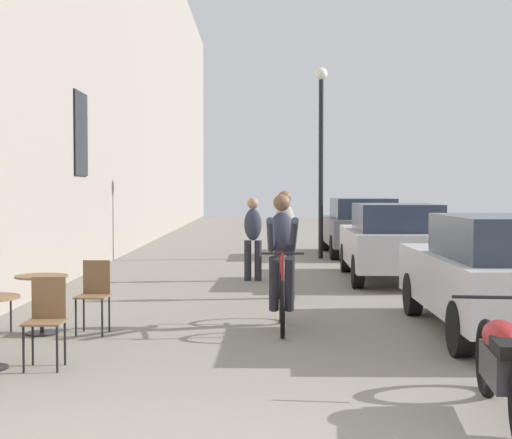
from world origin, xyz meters
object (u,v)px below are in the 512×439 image
object	(u,v)px
cafe_table_mid	(45,291)
parked_motorcycle	(507,367)
cafe_chair_mid_toward_wall	(98,291)
parked_car_second	(396,241)
parked_car_third	(364,226)
cyclist_on_bicycle	(285,264)
pedestrian_near	(288,238)
street_lamp	(324,138)
parked_car_nearest	(504,273)
pedestrian_mid	(256,234)
cafe_chair_near_toward_wall	(50,315)

from	to	relation	value
cafe_table_mid	parked_motorcycle	world-z (taller)	parked_motorcycle
cafe_table_mid	cafe_chair_mid_toward_wall	world-z (taller)	cafe_chair_mid_toward_wall
parked_car_second	parked_car_third	world-z (taller)	parked_car_third
cyclist_on_bicycle	pedestrian_near	size ratio (longest dim) A/B	1.00
parked_motorcycle	pedestrian_near	bearing A→B (deg)	102.37
cafe_chair_mid_toward_wall	street_lamp	size ratio (longest dim) A/B	0.18
cafe_chair_mid_toward_wall	parked_car_third	distance (m)	12.28
street_lamp	parked_car_second	world-z (taller)	street_lamp
cafe_table_mid	parked_car_third	bearing A→B (deg)	64.45
parked_motorcycle	parked_car_nearest	bearing A→B (deg)	72.92
pedestrian_mid	street_lamp	world-z (taller)	street_lamp
cafe_table_mid	pedestrian_mid	xyz separation A→B (m)	(2.56, 5.56, 0.39)
cafe_table_mid	street_lamp	size ratio (longest dim) A/B	0.15
cyclist_on_bicycle	parked_car_second	distance (m)	5.68
street_lamp	cyclist_on_bicycle	bearing A→B (deg)	-97.63
pedestrian_near	parked_car_second	xyz separation A→B (m)	(2.21, 2.54, -0.21)
cyclist_on_bicycle	parked_car_third	distance (m)	11.20
cafe_chair_mid_toward_wall	parked_motorcycle	size ratio (longest dim) A/B	0.42
pedestrian_near	cafe_chair_mid_toward_wall	bearing A→B (deg)	-129.24
cafe_chair_near_toward_wall	cyclist_on_bicycle	size ratio (longest dim) A/B	0.51
pedestrian_mid	parked_motorcycle	size ratio (longest dim) A/B	0.75
parked_car_second	street_lamp	bearing A→B (deg)	101.74
cafe_table_mid	parked_car_second	size ratio (longest dim) A/B	0.17
cafe_chair_near_toward_wall	cyclist_on_bicycle	world-z (taller)	cyclist_on_bicycle
cafe_chair_near_toward_wall	pedestrian_mid	size ratio (longest dim) A/B	0.55
parked_car_third	cafe_table_mid	bearing A→B (deg)	-115.55
parked_car_second	pedestrian_mid	bearing A→B (deg)	-178.41
cafe_table_mid	parked_car_second	world-z (taller)	parked_car_second
cafe_chair_near_toward_wall	parked_car_second	xyz separation A→B (m)	(4.75, 7.41, 0.26)
cafe_chair_near_toward_wall	parked_motorcycle	bearing A→B (deg)	-23.30
cafe_chair_near_toward_wall	parked_car_third	world-z (taller)	parked_car_third
cafe_chair_near_toward_wall	parked_car_nearest	world-z (taller)	parked_car_nearest
cafe_table_mid	cyclist_on_bicycle	xyz separation A→B (m)	(2.96, 0.46, 0.29)
cafe_chair_mid_toward_wall	pedestrian_mid	size ratio (longest dim) A/B	0.55
pedestrian_mid	parked_car_nearest	size ratio (longest dim) A/B	0.39
parked_car_second	cyclist_on_bicycle	bearing A→B (deg)	-114.34
parked_car_nearest	parked_car_second	distance (m)	5.70
cafe_chair_near_toward_wall	parked_car_nearest	xyz separation A→B (m)	(5.05, 1.71, 0.24)
cafe_table_mid	parked_motorcycle	distance (m)	5.72
pedestrian_mid	cafe_chair_near_toward_wall	bearing A→B (deg)	-105.43
cafe_chair_near_toward_wall	cafe_chair_mid_toward_wall	world-z (taller)	same
cafe_chair_near_toward_wall	pedestrian_mid	xyz separation A→B (m)	(2.02, 7.33, 0.39)
parked_motorcycle	cafe_table_mid	bearing A→B (deg)	142.38
pedestrian_near	street_lamp	size ratio (longest dim) A/B	0.36
cafe_chair_near_toward_wall	pedestrian_mid	distance (m)	7.61
cafe_chair_mid_toward_wall	parked_car_nearest	bearing A→B (deg)	-1.61
cyclist_on_bicycle	parked_car_nearest	world-z (taller)	cyclist_on_bicycle
street_lamp	parked_car_third	xyz separation A→B (m)	(1.14, 0.92, -2.31)
parked_car_second	cafe_chair_near_toward_wall	bearing A→B (deg)	-122.70
cyclist_on_bicycle	pedestrian_mid	distance (m)	5.11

